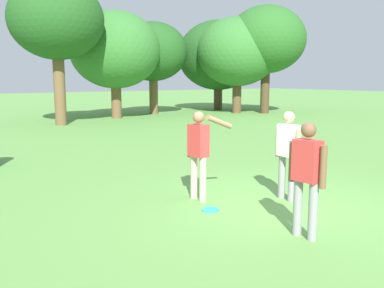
{
  "coord_description": "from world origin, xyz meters",
  "views": [
    {
      "loc": [
        -5.43,
        -5.13,
        2.24
      ],
      "look_at": [
        -0.95,
        1.37,
        1.0
      ],
      "focal_mm": 39.72,
      "sensor_mm": 36.0,
      "label": 1
    }
  ],
  "objects_px": {
    "person_thrower": "(307,173)",
    "person_bystander": "(288,150)",
    "person_catcher": "(199,149)",
    "tree_back_right": "(266,40)",
    "tree_far_right": "(153,52)",
    "tree_slender_mid": "(238,52)",
    "tree_broad_center": "(115,50)",
    "frisbee": "(210,210)",
    "tree_tall_left": "(56,20)",
    "tree_back_left": "(218,55)"
  },
  "relations": [
    {
      "from": "person_thrower",
      "to": "frisbee",
      "type": "height_order",
      "value": "person_thrower"
    },
    {
      "from": "tree_tall_left",
      "to": "tree_back_left",
      "type": "relative_size",
      "value": 1.1
    },
    {
      "from": "tree_slender_mid",
      "to": "tree_back_right",
      "type": "bearing_deg",
      "value": -41.57
    },
    {
      "from": "person_bystander",
      "to": "tree_far_right",
      "type": "relative_size",
      "value": 0.29
    },
    {
      "from": "person_thrower",
      "to": "tree_far_right",
      "type": "distance_m",
      "value": 21.19
    },
    {
      "from": "tree_slender_mid",
      "to": "tree_back_right",
      "type": "height_order",
      "value": "tree_back_right"
    },
    {
      "from": "frisbee",
      "to": "tree_back_right",
      "type": "distance_m",
      "value": 20.92
    },
    {
      "from": "person_bystander",
      "to": "tree_slender_mid",
      "type": "xyz_separation_m",
      "value": [
        11.98,
        15.45,
        2.89
      ]
    },
    {
      "from": "person_bystander",
      "to": "tree_tall_left",
      "type": "relative_size",
      "value": 0.24
    },
    {
      "from": "tree_slender_mid",
      "to": "tree_back_right",
      "type": "relative_size",
      "value": 0.9
    },
    {
      "from": "person_catcher",
      "to": "tree_far_right",
      "type": "relative_size",
      "value": 0.29
    },
    {
      "from": "person_thrower",
      "to": "tree_tall_left",
      "type": "xyz_separation_m",
      "value": [
        1.71,
        16.27,
        3.9
      ]
    },
    {
      "from": "person_thrower",
      "to": "tree_tall_left",
      "type": "bearing_deg",
      "value": 83.98
    },
    {
      "from": "frisbee",
      "to": "tree_far_right",
      "type": "relative_size",
      "value": 0.05
    },
    {
      "from": "tree_far_right",
      "to": "tree_broad_center",
      "type": "bearing_deg",
      "value": -157.71
    },
    {
      "from": "tree_tall_left",
      "to": "tree_slender_mid",
      "type": "xyz_separation_m",
      "value": [
        11.48,
        0.65,
        -1.01
      ]
    },
    {
      "from": "person_catcher",
      "to": "tree_back_right",
      "type": "distance_m",
      "value": 20.15
    },
    {
      "from": "tree_far_right",
      "to": "tree_slender_mid",
      "type": "height_order",
      "value": "tree_slender_mid"
    },
    {
      "from": "person_thrower",
      "to": "tree_broad_center",
      "type": "relative_size",
      "value": 0.28
    },
    {
      "from": "person_thrower",
      "to": "tree_slender_mid",
      "type": "xyz_separation_m",
      "value": [
        13.19,
        16.92,
        2.89
      ]
    },
    {
      "from": "tree_back_right",
      "to": "tree_tall_left",
      "type": "bearing_deg",
      "value": 177.69
    },
    {
      "from": "tree_far_right",
      "to": "person_bystander",
      "type": "bearing_deg",
      "value": -112.14
    },
    {
      "from": "person_thrower",
      "to": "person_bystander",
      "type": "distance_m",
      "value": 1.9
    },
    {
      "from": "tree_broad_center",
      "to": "tree_far_right",
      "type": "relative_size",
      "value": 1.04
    },
    {
      "from": "person_catcher",
      "to": "tree_back_right",
      "type": "height_order",
      "value": "tree_back_right"
    },
    {
      "from": "frisbee",
      "to": "tree_slender_mid",
      "type": "xyz_separation_m",
      "value": [
        13.54,
        15.18,
        3.82
      ]
    },
    {
      "from": "person_bystander",
      "to": "frisbee",
      "type": "relative_size",
      "value": 5.61
    },
    {
      "from": "tree_tall_left",
      "to": "tree_back_right",
      "type": "distance_m",
      "value": 12.81
    },
    {
      "from": "person_thrower",
      "to": "tree_slender_mid",
      "type": "height_order",
      "value": "tree_slender_mid"
    },
    {
      "from": "person_thrower",
      "to": "tree_broad_center",
      "type": "bearing_deg",
      "value": 73.38
    },
    {
      "from": "tree_slender_mid",
      "to": "person_catcher",
      "type": "bearing_deg",
      "value": -132.5
    },
    {
      "from": "tree_tall_left",
      "to": "tree_far_right",
      "type": "bearing_deg",
      "value": 23.76
    },
    {
      "from": "person_thrower",
      "to": "person_catcher",
      "type": "height_order",
      "value": "same"
    },
    {
      "from": "tree_back_left",
      "to": "tree_back_right",
      "type": "distance_m",
      "value": 4.06
    },
    {
      "from": "frisbee",
      "to": "tree_broad_center",
      "type": "bearing_deg",
      "value": 70.61
    },
    {
      "from": "person_bystander",
      "to": "tree_broad_center",
      "type": "distance_m",
      "value": 17.24
    },
    {
      "from": "person_thrower",
      "to": "tree_slender_mid",
      "type": "relative_size",
      "value": 0.27
    },
    {
      "from": "frisbee",
      "to": "tree_far_right",
      "type": "xyz_separation_m",
      "value": [
        8.78,
        17.49,
        3.76
      ]
    },
    {
      "from": "tree_broad_center",
      "to": "person_thrower",
      "type": "bearing_deg",
      "value": -106.62
    },
    {
      "from": "person_bystander",
      "to": "tree_far_right",
      "type": "xyz_separation_m",
      "value": [
        7.23,
        17.76,
        2.83
      ]
    },
    {
      "from": "person_thrower",
      "to": "person_catcher",
      "type": "xyz_separation_m",
      "value": [
        -0.13,
        2.38,
        0.02
      ]
    },
    {
      "from": "person_bystander",
      "to": "tree_broad_center",
      "type": "relative_size",
      "value": 0.28
    },
    {
      "from": "tree_broad_center",
      "to": "tree_slender_mid",
      "type": "height_order",
      "value": "tree_slender_mid"
    },
    {
      "from": "person_catcher",
      "to": "tree_slender_mid",
      "type": "bearing_deg",
      "value": 47.5
    },
    {
      "from": "person_thrower",
      "to": "frisbee",
      "type": "distance_m",
      "value": 2.0
    },
    {
      "from": "person_thrower",
      "to": "tree_far_right",
      "type": "bearing_deg",
      "value": 66.32
    },
    {
      "from": "person_thrower",
      "to": "tree_back_left",
      "type": "height_order",
      "value": "tree_back_left"
    },
    {
      "from": "person_bystander",
      "to": "tree_broad_center",
      "type": "height_order",
      "value": "tree_broad_center"
    },
    {
      "from": "tree_far_right",
      "to": "tree_back_right",
      "type": "relative_size",
      "value": 0.84
    },
    {
      "from": "person_thrower",
      "to": "tree_tall_left",
      "type": "relative_size",
      "value": 0.24
    }
  ]
}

